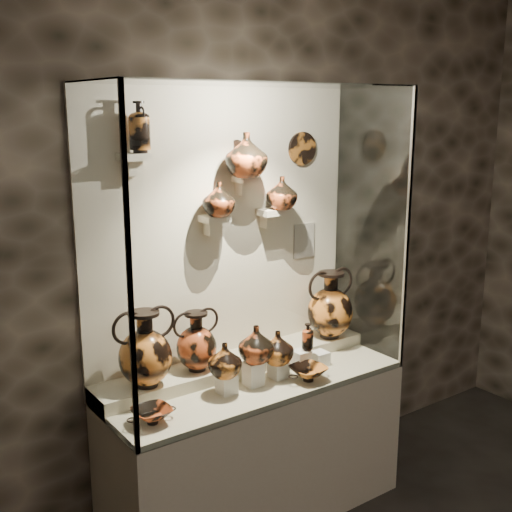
{
  "coord_description": "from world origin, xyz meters",
  "views": [
    {
      "loc": [
        -1.9,
        -0.48,
        2.29
      ],
      "look_at": [
        0.07,
        2.27,
        1.5
      ],
      "focal_mm": 45.0,
      "sensor_mm": 36.0,
      "label": 1
    }
  ],
  "objects_px": {
    "kylix_right": "(308,372)",
    "ovoid_vase_a": "(219,199)",
    "amphora_right": "(330,304)",
    "ovoid_vase_c": "(282,193)",
    "jug_a": "(225,360)",
    "lekythos_tall": "(139,124)",
    "amphora_left": "(145,349)",
    "kylix_left": "(152,414)",
    "lekythos_small": "(307,335)",
    "jug_b": "(256,344)",
    "jug_c": "(277,347)",
    "amphora_mid": "(196,341)",
    "ovoid_vase_b": "(246,155)"
  },
  "relations": [
    {
      "from": "kylix_right",
      "to": "ovoid_vase_a",
      "type": "relative_size",
      "value": 1.35
    },
    {
      "from": "amphora_right",
      "to": "ovoid_vase_c",
      "type": "xyz_separation_m",
      "value": [
        -0.32,
        0.08,
        0.7
      ]
    },
    {
      "from": "jug_a",
      "to": "kylix_right",
      "type": "xyz_separation_m",
      "value": [
        0.46,
        -0.11,
        -0.14
      ]
    },
    {
      "from": "jug_a",
      "to": "lekythos_tall",
      "type": "distance_m",
      "value": 1.25
    },
    {
      "from": "amphora_left",
      "to": "kylix_left",
      "type": "xyz_separation_m",
      "value": [
        -0.1,
        -0.25,
        -0.22
      ]
    },
    {
      "from": "lekythos_small",
      "to": "lekythos_tall",
      "type": "distance_m",
      "value": 1.47
    },
    {
      "from": "jug_a",
      "to": "lekythos_tall",
      "type": "relative_size",
      "value": 0.65
    },
    {
      "from": "jug_b",
      "to": "jug_a",
      "type": "bearing_deg",
      "value": -169.82
    },
    {
      "from": "kylix_left",
      "to": "ovoid_vase_a",
      "type": "distance_m",
      "value": 1.15
    },
    {
      "from": "jug_c",
      "to": "lekythos_small",
      "type": "bearing_deg",
      "value": 7.34
    },
    {
      "from": "amphora_right",
      "to": "kylix_right",
      "type": "height_order",
      "value": "amphora_right"
    },
    {
      "from": "amphora_mid",
      "to": "lekythos_small",
      "type": "height_order",
      "value": "amphora_mid"
    },
    {
      "from": "jug_b",
      "to": "amphora_mid",
      "type": "bearing_deg",
      "value": 145.76
    },
    {
      "from": "ovoid_vase_a",
      "to": "ovoid_vase_c",
      "type": "distance_m",
      "value": 0.42
    },
    {
      "from": "amphora_mid",
      "to": "lekythos_tall",
      "type": "height_order",
      "value": "lekythos_tall"
    },
    {
      "from": "jug_c",
      "to": "kylix_left",
      "type": "relative_size",
      "value": 0.8
    },
    {
      "from": "jug_b",
      "to": "jug_c",
      "type": "bearing_deg",
      "value": 2.97
    },
    {
      "from": "jug_a",
      "to": "lekythos_tall",
      "type": "height_order",
      "value": "lekythos_tall"
    },
    {
      "from": "lekythos_tall",
      "to": "ovoid_vase_a",
      "type": "xyz_separation_m",
      "value": [
        0.43,
        -0.02,
        -0.4
      ]
    },
    {
      "from": "amphora_mid",
      "to": "jug_c",
      "type": "distance_m",
      "value": 0.44
    },
    {
      "from": "lekythos_small",
      "to": "amphora_left",
      "type": "bearing_deg",
      "value": -178.53
    },
    {
      "from": "jug_a",
      "to": "ovoid_vase_b",
      "type": "bearing_deg",
      "value": 18.84
    },
    {
      "from": "lekythos_tall",
      "to": "amphora_right",
      "type": "bearing_deg",
      "value": 5.5
    },
    {
      "from": "kylix_left",
      "to": "lekythos_small",
      "type": "bearing_deg",
      "value": -0.18
    },
    {
      "from": "ovoid_vase_a",
      "to": "ovoid_vase_c",
      "type": "relative_size",
      "value": 0.98
    },
    {
      "from": "ovoid_vase_c",
      "to": "amphora_right",
      "type": "bearing_deg",
      "value": 1.94
    },
    {
      "from": "jug_c",
      "to": "ovoid_vase_b",
      "type": "xyz_separation_m",
      "value": [
        -0.04,
        0.24,
        1.02
      ]
    },
    {
      "from": "jug_b",
      "to": "kylix_left",
      "type": "bearing_deg",
      "value": -166.54
    },
    {
      "from": "ovoid_vase_a",
      "to": "ovoid_vase_b",
      "type": "height_order",
      "value": "ovoid_vase_b"
    },
    {
      "from": "amphora_right",
      "to": "jug_b",
      "type": "distance_m",
      "value": 0.71
    },
    {
      "from": "lekythos_tall",
      "to": "ovoid_vase_c",
      "type": "height_order",
      "value": "lekythos_tall"
    },
    {
      "from": "jug_a",
      "to": "jug_c",
      "type": "bearing_deg",
      "value": -19.35
    },
    {
      "from": "kylix_right",
      "to": "jug_a",
      "type": "bearing_deg",
      "value": 164.79
    },
    {
      "from": "jug_b",
      "to": "jug_c",
      "type": "xyz_separation_m",
      "value": [
        0.14,
        -0.01,
        -0.05
      ]
    },
    {
      "from": "ovoid_vase_b",
      "to": "amphora_mid",
      "type": "bearing_deg",
      "value": -173.57
    },
    {
      "from": "amphora_left",
      "to": "kylix_left",
      "type": "relative_size",
      "value": 1.73
    },
    {
      "from": "amphora_mid",
      "to": "kylix_right",
      "type": "xyz_separation_m",
      "value": [
        0.5,
        -0.34,
        -0.18
      ]
    },
    {
      "from": "lekythos_small",
      "to": "kylix_left",
      "type": "distance_m",
      "value": 1.01
    },
    {
      "from": "jug_c",
      "to": "ovoid_vase_c",
      "type": "height_order",
      "value": "ovoid_vase_c"
    },
    {
      "from": "kylix_left",
      "to": "jug_a",
      "type": "bearing_deg",
      "value": 4.03
    },
    {
      "from": "kylix_right",
      "to": "kylix_left",
      "type": "bearing_deg",
      "value": 175.23
    },
    {
      "from": "kylix_right",
      "to": "ovoid_vase_a",
      "type": "height_order",
      "value": "ovoid_vase_a"
    },
    {
      "from": "jug_b",
      "to": "kylix_right",
      "type": "bearing_deg",
      "value": -18.44
    },
    {
      "from": "lekythos_small",
      "to": "kylix_right",
      "type": "bearing_deg",
      "value": -113.58
    },
    {
      "from": "amphora_mid",
      "to": "amphora_right",
      "type": "height_order",
      "value": "amphora_right"
    },
    {
      "from": "lekythos_small",
      "to": "kylix_right",
      "type": "distance_m",
      "value": 0.21
    },
    {
      "from": "lekythos_small",
      "to": "kylix_left",
      "type": "xyz_separation_m",
      "value": [
        -1.0,
        -0.06,
        -0.16
      ]
    },
    {
      "from": "amphora_left",
      "to": "ovoid_vase_a",
      "type": "distance_m",
      "value": 0.87
    },
    {
      "from": "jug_b",
      "to": "lekythos_tall",
      "type": "xyz_separation_m",
      "value": [
        -0.49,
        0.28,
        1.15
      ]
    },
    {
      "from": "jug_c",
      "to": "ovoid_vase_a",
      "type": "height_order",
      "value": "ovoid_vase_a"
    }
  ]
}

